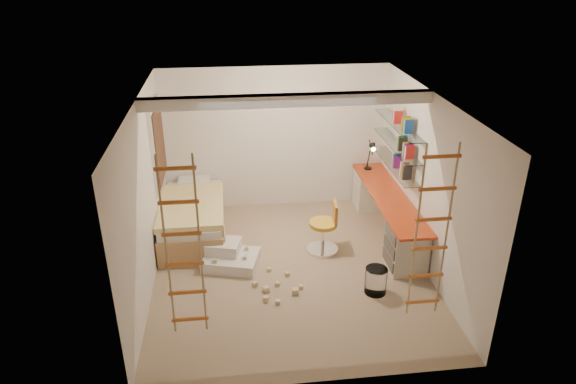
{
  "coord_description": "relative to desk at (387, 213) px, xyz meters",
  "views": [
    {
      "loc": [
        -0.8,
        -6.45,
        4.33
      ],
      "look_at": [
        0.0,
        0.3,
        1.15
      ],
      "focal_mm": 32.0,
      "sensor_mm": 36.0,
      "label": 1
    }
  ],
  "objects": [
    {
      "name": "play_platform",
      "position": [
        -2.63,
        -0.6,
        -0.26
      ],
      "size": [
        0.94,
        0.81,
        0.36
      ],
      "color": "silver",
      "rests_on": "floor"
    },
    {
      "name": "waste_bin",
      "position": [
        -0.6,
        -1.56,
        -0.21
      ],
      "size": [
        0.31,
        0.31,
        0.38
      ],
      "primitive_type": "cylinder",
      "color": "white",
      "rests_on": "floor"
    },
    {
      "name": "bed",
      "position": [
        -3.2,
        0.36,
        -0.07
      ],
      "size": [
        1.02,
        2.0,
        0.69
      ],
      "color": "#AD7F51",
      "rests_on": "floor"
    },
    {
      "name": "rope_ladder_right",
      "position": [
        -0.37,
        -2.61,
        1.11
      ],
      "size": [
        0.41,
        0.04,
        2.13
      ],
      "primitive_type": null,
      "color": "orange",
      "rests_on": "ceiling"
    },
    {
      "name": "rope_ladder_left",
      "position": [
        -3.07,
        -2.61,
        1.11
      ],
      "size": [
        0.41,
        0.04,
        2.13
      ],
      "primitive_type": null,
      "color": "#C76722",
      "rests_on": "ceiling"
    },
    {
      "name": "swivel_chair",
      "position": [
        -1.12,
        -0.4,
        -0.09
      ],
      "size": [
        0.55,
        0.55,
        0.85
      ],
      "color": "gold",
      "rests_on": "floor"
    },
    {
      "name": "ceiling_beam",
      "position": [
        -1.72,
        -0.56,
        2.12
      ],
      "size": [
        4.0,
        0.18,
        0.16
      ],
      "primitive_type": "cube",
      "color": "white",
      "rests_on": "ceiling"
    },
    {
      "name": "books",
      "position": [
        0.15,
        0.27,
        1.21
      ],
      "size": [
        0.14,
        0.58,
        0.92
      ],
      "color": "#262626",
      "rests_on": "shelves"
    },
    {
      "name": "window_frame",
      "position": [
        -3.69,
        0.64,
        1.15
      ],
      "size": [
        0.06,
        1.15,
        1.35
      ],
      "primitive_type": "cube",
      "color": "white",
      "rests_on": "wall_left"
    },
    {
      "name": "floor",
      "position": [
        -1.72,
        -0.86,
        -0.4
      ],
      "size": [
        4.5,
        4.5,
        0.0
      ],
      "primitive_type": "plane",
      "color": "tan",
      "rests_on": "ground"
    },
    {
      "name": "desk",
      "position": [
        0.0,
        0.0,
        0.0
      ],
      "size": [
        0.56,
        2.8,
        0.75
      ],
      "color": "#C63D17",
      "rests_on": "floor"
    },
    {
      "name": "toy_blocks",
      "position": [
        -2.22,
        -1.03,
        -0.23
      ],
      "size": [
        1.27,
        1.24,
        0.63
      ],
      "color": "#CCB284",
      "rests_on": "floor"
    },
    {
      "name": "window_blind",
      "position": [
        -3.65,
        0.64,
        1.15
      ],
      "size": [
        0.02,
        1.0,
        1.2
      ],
      "primitive_type": "cube",
      "color": "#4C2D1E",
      "rests_on": "window_frame"
    },
    {
      "name": "task_lamp",
      "position": [
        -0.05,
        0.96,
        0.73
      ],
      "size": [
        0.14,
        0.36,
        0.57
      ],
      "color": "black",
      "rests_on": "desk"
    },
    {
      "name": "shelves",
      "position": [
        0.15,
        0.27,
        1.1
      ],
      "size": [
        0.25,
        1.8,
        0.71
      ],
      "color": "white",
      "rests_on": "wall_right"
    }
  ]
}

